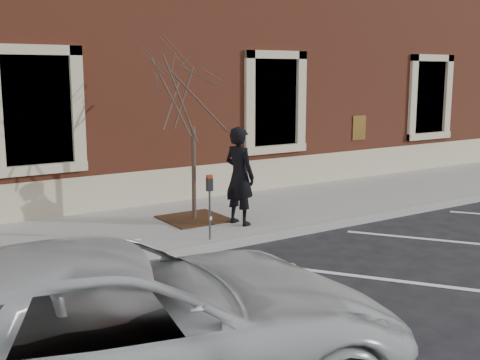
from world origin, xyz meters
TOP-DOWN VIEW (x-y plane):
  - ground at (0.00, 0.00)m, footprint 120.00×120.00m
  - sidewalk_near at (0.00, 1.75)m, footprint 40.00×3.50m
  - curb_near at (0.00, -0.05)m, footprint 40.00×0.12m
  - parking_stripes at (0.00, -2.20)m, footprint 28.00×4.40m
  - building_civic at (0.00, 7.74)m, footprint 40.00×8.62m
  - man at (0.15, 0.85)m, footprint 0.62×0.80m
  - parking_meter at (-0.93, 0.19)m, footprint 0.11×0.08m
  - tree_grate at (-0.42, 1.68)m, footprint 1.25×1.25m
  - sapling at (-0.42, 1.68)m, footprint 2.11×2.11m
  - white_truck at (-4.39, -3.97)m, footprint 6.16×3.72m

SIDE VIEW (x-z plane):
  - ground at x=0.00m, z-range 0.00..0.00m
  - parking_stripes at x=0.00m, z-range 0.00..0.01m
  - sidewalk_near at x=0.00m, z-range 0.00..0.15m
  - curb_near at x=0.00m, z-range 0.00..0.15m
  - tree_grate at x=-0.42m, z-range 0.15..0.18m
  - white_truck at x=-4.39m, z-range 0.00..1.60m
  - parking_meter at x=-0.93m, z-range 0.38..1.57m
  - man at x=0.15m, z-range 0.15..2.11m
  - sapling at x=-0.42m, z-range 0.85..4.38m
  - building_civic at x=0.00m, z-range 0.00..8.00m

